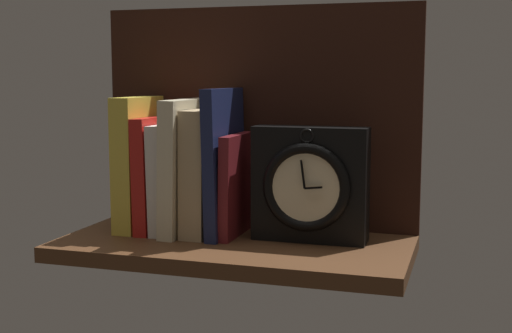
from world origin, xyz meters
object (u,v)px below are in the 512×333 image
(book_yellow_seinlanguage, at_px, (138,163))
(book_maroon_dawkins, at_px, (237,185))
(book_navy_bierce, at_px, (224,162))
(framed_clock, at_px, (309,185))
(book_cream_twain, at_px, (185,166))
(book_red_requiem, at_px, (156,174))
(book_white_catcher, at_px, (170,177))
(book_tan_shortstories, at_px, (206,172))

(book_yellow_seinlanguage, bearing_deg, book_maroon_dawkins, 0.00)
(book_navy_bierce, xyz_separation_m, framed_clock, (0.15, -0.01, -0.03))
(book_cream_twain, relative_size, book_maroon_dawkins, 1.33)
(book_red_requiem, relative_size, book_cream_twain, 0.86)
(book_red_requiem, distance_m, book_navy_bierce, 0.13)
(book_cream_twain, height_order, framed_clock, book_cream_twain)
(book_red_requiem, relative_size, framed_clock, 1.06)
(book_maroon_dawkins, bearing_deg, book_red_requiem, 180.00)
(book_cream_twain, bearing_deg, book_red_requiem, 180.00)
(book_white_catcher, bearing_deg, book_red_requiem, 180.00)
(book_red_requiem, bearing_deg, book_yellow_seinlanguage, 180.00)
(book_tan_shortstories, relative_size, book_maroon_dawkins, 1.24)
(book_white_catcher, distance_m, book_cream_twain, 0.04)
(book_navy_bierce, xyz_separation_m, book_maroon_dawkins, (0.02, 0.00, -0.04))
(book_maroon_dawkins, distance_m, framed_clock, 0.13)
(book_red_requiem, bearing_deg, book_maroon_dawkins, 0.00)
(book_cream_twain, height_order, book_maroon_dawkins, book_cream_twain)
(book_white_catcher, xyz_separation_m, book_maroon_dawkins, (0.12, 0.00, -0.01))
(book_red_requiem, xyz_separation_m, book_white_catcher, (0.03, 0.00, -0.01))
(book_yellow_seinlanguage, height_order, book_cream_twain, book_yellow_seinlanguage)
(book_navy_bierce, bearing_deg, book_red_requiem, 180.00)
(book_navy_bierce, relative_size, book_maroon_dawkins, 1.44)
(book_navy_bierce, bearing_deg, book_cream_twain, 180.00)
(book_maroon_dawkins, height_order, framed_clock, framed_clock)
(book_cream_twain, bearing_deg, book_white_catcher, 180.00)
(book_yellow_seinlanguage, relative_size, book_navy_bierce, 0.94)
(book_maroon_dawkins, bearing_deg, book_cream_twain, 180.00)
(book_yellow_seinlanguage, distance_m, book_tan_shortstories, 0.13)
(book_yellow_seinlanguage, height_order, book_red_requiem, book_yellow_seinlanguage)
(book_red_requiem, height_order, framed_clock, book_red_requiem)
(book_white_catcher, bearing_deg, book_cream_twain, 0.00)
(book_white_catcher, bearing_deg, framed_clock, -1.74)
(book_red_requiem, xyz_separation_m, book_tan_shortstories, (0.09, 0.00, 0.01))
(book_red_requiem, xyz_separation_m, book_maroon_dawkins, (0.15, 0.00, -0.01))
(book_yellow_seinlanguage, xyz_separation_m, book_maroon_dawkins, (0.18, 0.00, -0.03))
(book_tan_shortstories, bearing_deg, book_navy_bierce, 0.00)
(book_yellow_seinlanguage, distance_m, book_maroon_dawkins, 0.19)
(book_red_requiem, distance_m, framed_clock, 0.28)
(book_yellow_seinlanguage, relative_size, book_white_catcher, 1.24)
(framed_clock, bearing_deg, book_white_catcher, 178.26)
(book_white_catcher, height_order, framed_clock, same)
(book_tan_shortstories, relative_size, framed_clock, 1.13)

